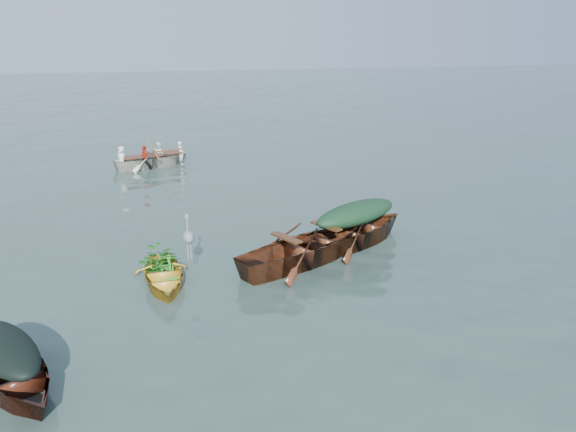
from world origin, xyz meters
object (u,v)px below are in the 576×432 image
yellow_dinghy (164,284)px  rowed_boat (153,167)px  open_wooden_boat (306,262)px  heron (189,243)px  dark_covered_boat (12,384)px  green_tarp_boat (355,245)px

yellow_dinghy → rowed_boat: (0.28, 10.75, 0.00)m
open_wooden_boat → heron: (-2.55, -0.25, 0.81)m
dark_covered_boat → green_tarp_boat: green_tarp_boat is taller
dark_covered_boat → rowed_boat: rowed_boat is taller
yellow_dinghy → open_wooden_boat: open_wooden_boat is taller
yellow_dinghy → rowed_boat: 10.75m
heron → yellow_dinghy: bearing=-174.8°
heron → dark_covered_boat: bearing=-135.4°
open_wooden_boat → heron: 2.68m
yellow_dinghy → rowed_boat: bearing=87.5°
yellow_dinghy → dark_covered_boat: (-2.32, -2.87, 0.00)m
rowed_boat → heron: size_ratio=4.37×
dark_covered_boat → open_wooden_boat: bearing=3.1°
heron → green_tarp_boat: bearing=12.8°
green_tarp_boat → rowed_boat: 10.61m
green_tarp_boat → yellow_dinghy: bearing=76.2°
dark_covered_boat → open_wooden_boat: 6.28m
open_wooden_boat → yellow_dinghy: bearing=70.5°
rowed_boat → heron: (0.27, -10.69, 0.81)m
green_tarp_boat → dark_covered_boat: bearing=93.0°
dark_covered_boat → open_wooden_boat: size_ratio=0.72×
open_wooden_boat → rowed_boat: 10.81m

